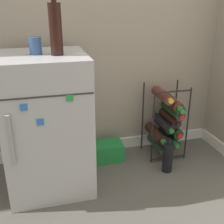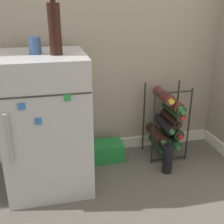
{
  "view_description": "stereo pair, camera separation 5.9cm",
  "coord_description": "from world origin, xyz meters",
  "px_view_note": "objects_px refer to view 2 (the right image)",
  "views": [
    {
      "loc": [
        -0.34,
        -1.45,
        1.16
      ],
      "look_at": [
        0.13,
        0.31,
        0.44
      ],
      "focal_mm": 45.0,
      "sensor_mm": 36.0,
      "label": 1
    },
    {
      "loc": [
        -0.28,
        -1.47,
        1.16
      ],
      "look_at": [
        0.13,
        0.31,
        0.44
      ],
      "focal_mm": 45.0,
      "sensor_mm": 36.0,
      "label": 2
    }
  ],
  "objects_px": {
    "fridge_top_cup": "(35,45)",
    "fridge_top_bottle": "(55,29)",
    "mini_fridge": "(47,122)",
    "wine_rack": "(167,122)",
    "soda_box": "(106,151)",
    "loose_bottle_floor": "(168,158)"
  },
  "relations": [
    {
      "from": "soda_box",
      "to": "mini_fridge",
      "type": "bearing_deg",
      "value": -156.45
    },
    {
      "from": "fridge_top_cup",
      "to": "fridge_top_bottle",
      "type": "bearing_deg",
      "value": -23.56
    },
    {
      "from": "wine_rack",
      "to": "soda_box",
      "type": "xyz_separation_m",
      "value": [
        -0.48,
        0.03,
        -0.22
      ]
    },
    {
      "from": "fridge_top_cup",
      "to": "fridge_top_bottle",
      "type": "relative_size",
      "value": 0.31
    },
    {
      "from": "mini_fridge",
      "to": "wine_rack",
      "type": "xyz_separation_m",
      "value": [
        0.9,
        0.15,
        -0.15
      ]
    },
    {
      "from": "loose_bottle_floor",
      "to": "soda_box",
      "type": "bearing_deg",
      "value": 145.17
    },
    {
      "from": "fridge_top_cup",
      "to": "loose_bottle_floor",
      "type": "distance_m",
      "value": 1.17
    },
    {
      "from": "mini_fridge",
      "to": "wine_rack",
      "type": "relative_size",
      "value": 1.51
    },
    {
      "from": "wine_rack",
      "to": "fridge_top_bottle",
      "type": "relative_size",
      "value": 1.82
    },
    {
      "from": "fridge_top_bottle",
      "to": "mini_fridge",
      "type": "bearing_deg",
      "value": 146.3
    },
    {
      "from": "wine_rack",
      "to": "fridge_top_bottle",
      "type": "distance_m",
      "value": 1.11
    },
    {
      "from": "fridge_top_bottle",
      "to": "fridge_top_cup",
      "type": "bearing_deg",
      "value": 156.44
    },
    {
      "from": "fridge_top_bottle",
      "to": "wine_rack",
      "type": "bearing_deg",
      "value": 14.41
    },
    {
      "from": "soda_box",
      "to": "fridge_top_bottle",
      "type": "relative_size",
      "value": 0.81
    },
    {
      "from": "mini_fridge",
      "to": "soda_box",
      "type": "distance_m",
      "value": 0.59
    },
    {
      "from": "wine_rack",
      "to": "fridge_top_cup",
      "type": "xyz_separation_m",
      "value": [
        -0.93,
        -0.16,
        0.64
      ]
    },
    {
      "from": "fridge_top_cup",
      "to": "mini_fridge",
      "type": "bearing_deg",
      "value": 15.62
    },
    {
      "from": "soda_box",
      "to": "loose_bottle_floor",
      "type": "xyz_separation_m",
      "value": [
        0.39,
        -0.27,
        0.04
      ]
    },
    {
      "from": "wine_rack",
      "to": "fridge_top_cup",
      "type": "distance_m",
      "value": 1.14
    },
    {
      "from": "wine_rack",
      "to": "loose_bottle_floor",
      "type": "bearing_deg",
      "value": -109.89
    },
    {
      "from": "mini_fridge",
      "to": "fridge_top_bottle",
      "type": "relative_size",
      "value": 2.74
    },
    {
      "from": "mini_fridge",
      "to": "soda_box",
      "type": "bearing_deg",
      "value": 23.55
    }
  ]
}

